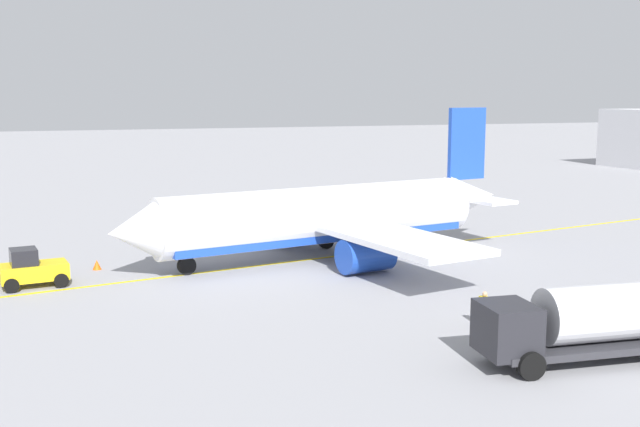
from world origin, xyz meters
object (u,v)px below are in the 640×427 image
at_px(airplane, 326,217).
at_px(refueling_worker, 484,310).
at_px(fuel_tanker, 591,320).
at_px(safety_cone_nose, 97,265).
at_px(pushback_tug, 32,269).

bearing_deg(airplane, refueling_worker, 94.55).
relative_size(fuel_tanker, safety_cone_nose, 16.45).
distance_m(pushback_tug, refueling_worker, 25.04).
height_order(airplane, pushback_tug, airplane).
distance_m(airplane, safety_cone_nose, 14.85).
relative_size(airplane, refueling_worker, 17.07).
height_order(pushback_tug, safety_cone_nose, pushback_tug).
bearing_deg(airplane, safety_cone_nose, -6.74).
relative_size(fuel_tanker, pushback_tug, 2.62).
xyz_separation_m(fuel_tanker, safety_cone_nose, (17.36, -24.06, -1.41)).
bearing_deg(safety_cone_nose, airplane, 173.26).
relative_size(airplane, fuel_tanker, 2.93).
xyz_separation_m(airplane, fuel_tanker, (-2.81, 22.34, -1.00)).
bearing_deg(pushback_tug, fuel_tanker, 135.13).
xyz_separation_m(fuel_tanker, pushback_tug, (21.09, -21.00, -0.71)).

